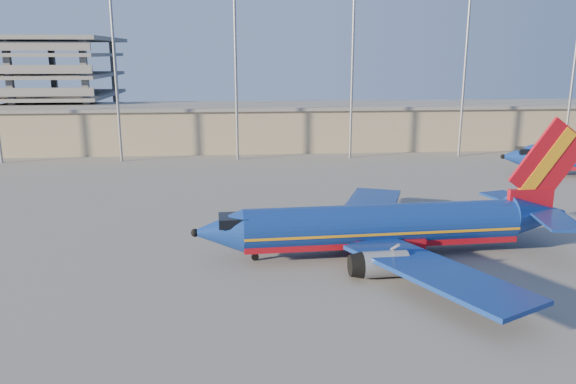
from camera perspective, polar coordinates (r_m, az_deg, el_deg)
name	(u,v)px	position (r m, az deg, el deg)	size (l,w,h in m)	color
ground	(288,245)	(54.83, 0.01, -5.43)	(220.00, 220.00, 0.00)	slate
terminal_building	(314,125)	(111.35, 2.65, 6.78)	(122.00, 16.00, 8.50)	#9D8A6C
light_mast_row	(295,57)	(97.99, 0.68, 13.58)	(101.60, 1.60, 28.65)	gray
aircraft_main	(390,226)	(52.55, 10.30, -3.46)	(36.96, 35.51, 12.51)	navy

